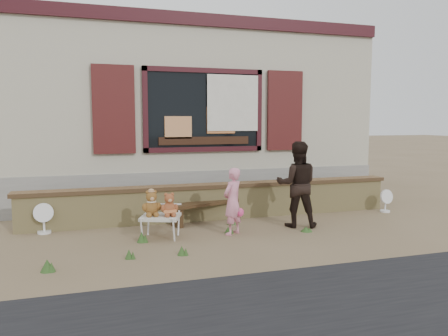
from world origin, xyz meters
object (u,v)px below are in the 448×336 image
object	(u,v)px
teddy_bear_right	(169,204)
child	(233,201)
folding_chair	(161,218)
teddy_bear_left	(151,203)
bench	(208,207)
adult	(297,184)

from	to	relation	value
teddy_bear_right	child	world-z (taller)	child
folding_chair	teddy_bear_right	bearing A→B (deg)	-0.00
teddy_bear_right	teddy_bear_left	bearing A→B (deg)	-180.00
bench	adult	size ratio (longest dim) A/B	1.01
folding_chair	adult	bearing A→B (deg)	21.88
teddy_bear_left	child	world-z (taller)	child
bench	folding_chair	bearing A→B (deg)	-158.70
teddy_bear_left	child	bearing A→B (deg)	12.77
adult	child	bearing A→B (deg)	28.34
teddy_bear_left	child	xyz separation A→B (m)	(1.28, -0.18, -0.02)
teddy_bear_left	child	distance (m)	1.29
bench	child	bearing A→B (deg)	-100.24
bench	adult	distance (m)	1.67
teddy_bear_left	adult	bearing A→B (deg)	20.69
folding_chair	child	xyz separation A→B (m)	(1.15, -0.13, 0.22)
teddy_bear_right	child	size ratio (longest dim) A/B	0.34
bench	teddy_bear_right	world-z (taller)	teddy_bear_right
folding_chair	adult	size ratio (longest dim) A/B	0.49
folding_chair	teddy_bear_right	xyz separation A→B (m)	(0.13, -0.05, 0.22)
bench	adult	xyz separation A→B (m)	(1.39, -0.80, 0.47)
child	adult	size ratio (longest dim) A/B	0.73
teddy_bear_right	adult	xyz separation A→B (m)	(2.25, 0.10, 0.20)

